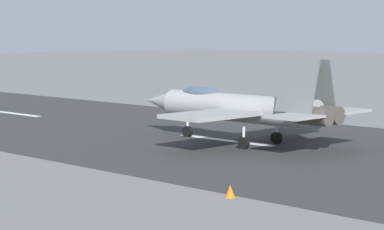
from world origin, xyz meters
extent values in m
plane|color=slate|center=(0.00, 0.00, 0.00)|extent=(400.00, 400.00, 0.00)
cube|color=#302F2F|center=(0.00, 0.00, 0.01)|extent=(240.00, 26.00, 0.02)
cube|color=white|center=(0.44, 0.00, 0.02)|extent=(8.00, 0.70, 0.00)
cube|color=white|center=(25.68, 0.00, 0.02)|extent=(8.00, 0.70, 0.00)
cylinder|color=gray|center=(-1.13, 0.47, 2.30)|extent=(12.14, 1.86, 1.79)
cone|color=gray|center=(6.33, 0.43, 2.30)|extent=(2.81, 1.54, 1.52)
ellipsoid|color=#3F5160|center=(2.29, 0.45, 2.97)|extent=(3.61, 1.12, 1.10)
cylinder|color=#47423D|center=(-7.35, 1.06, 2.30)|extent=(2.21, 1.11, 1.10)
cylinder|color=#47423D|center=(-7.35, -0.04, 2.30)|extent=(2.21, 1.11, 1.10)
cube|color=gray|center=(-2.11, 4.17, 2.20)|extent=(3.43, 5.61, 0.24)
cube|color=gray|center=(-2.15, -3.21, 2.20)|extent=(3.43, 5.61, 0.24)
cube|color=gray|center=(-7.34, 2.91, 2.40)|extent=(2.42, 2.81, 0.16)
cube|color=gray|center=(-7.37, -1.89, 2.40)|extent=(2.42, 2.81, 0.16)
cube|color=#5D605F|center=(-6.41, 1.40, 4.00)|extent=(2.61, 0.96, 3.14)
cube|color=#5D605F|center=(-6.42, -0.40, 4.00)|extent=(2.61, 0.96, 3.14)
cylinder|color=silver|center=(3.53, 0.44, 0.70)|extent=(0.18, 0.18, 1.40)
cylinder|color=black|center=(3.53, 0.44, 0.38)|extent=(0.76, 0.30, 0.76)
cylinder|color=silver|center=(-2.92, 2.08, 0.70)|extent=(0.18, 0.18, 1.40)
cylinder|color=black|center=(-2.92, 2.08, 0.38)|extent=(0.76, 0.30, 0.76)
cylinder|color=silver|center=(-2.94, -1.12, 0.70)|extent=(0.18, 0.18, 1.40)
cylinder|color=black|center=(-2.94, -1.12, 0.38)|extent=(0.76, 0.30, 0.76)
cone|color=orange|center=(-11.91, 13.40, 0.28)|extent=(0.44, 0.44, 0.55)
camera|label=1|loc=(-34.64, 38.96, 7.16)|focal=75.02mm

